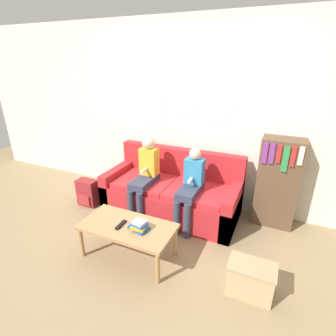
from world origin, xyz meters
TOP-DOWN VIEW (x-y plane):
  - ground_plane at (0.00, 0.00)m, footprint 10.00×10.00m
  - wall_back at (-0.00, 1.04)m, footprint 8.00×0.06m
  - couch at (0.00, 0.54)m, footprint 1.87×0.83m
  - coffee_table at (-0.06, -0.53)m, footprint 1.02×0.52m
  - person_left at (-0.32, 0.34)m, footprint 0.24×0.57m
  - person_right at (0.34, 0.33)m, footprint 0.24×0.57m
  - tv_remote at (-0.12, -0.57)m, footprint 0.04×0.17m
  - book_stack at (0.10, -0.55)m, footprint 0.23×0.18m
  - bookshelf at (1.34, 0.83)m, footprint 0.51×0.32m
  - storage_box at (1.25, -0.50)m, footprint 0.43×0.27m
  - backpack at (-1.23, 0.17)m, footprint 0.30×0.20m

SIDE VIEW (x-z plane):
  - ground_plane at x=0.00m, z-range 0.00..0.00m
  - storage_box at x=1.25m, z-range 0.00..0.33m
  - backpack at x=-1.23m, z-range 0.00..0.40m
  - couch at x=0.00m, z-range -0.15..0.72m
  - coffee_table at x=-0.06m, z-range 0.16..0.56m
  - tv_remote at x=-0.12m, z-range 0.40..0.43m
  - book_stack at x=0.10m, z-range 0.40..0.50m
  - person_right at x=0.34m, z-range 0.06..1.09m
  - bookshelf at x=1.34m, z-range 0.00..1.18m
  - person_left at x=-0.32m, z-range 0.06..1.16m
  - wall_back at x=0.00m, z-range 0.00..2.60m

